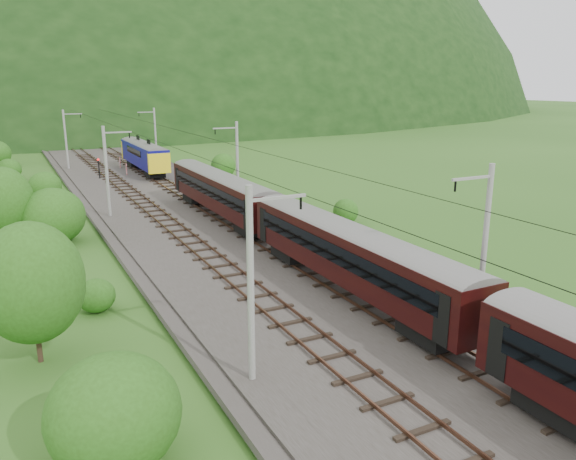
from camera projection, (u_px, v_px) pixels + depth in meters
name	position (u px, v px, depth m)	size (l,w,h in m)	color
ground	(377.00, 353.00, 25.69)	(600.00, 600.00, 0.00)	#2E5A1C
railbed	(280.00, 282.00, 34.26)	(14.00, 220.00, 0.30)	#38332D
track_left	(244.00, 285.00, 33.15)	(2.40, 220.00, 0.27)	brown
track_right	(314.00, 273.00, 35.25)	(2.40, 220.00, 0.27)	brown
catenary_left	(107.00, 170.00, 49.39)	(2.54, 192.28, 8.00)	gray
catenary_right	(237.00, 161.00, 54.77)	(2.54, 192.28, 8.00)	gray
overhead_wires	(280.00, 169.00, 32.47)	(4.83, 198.00, 0.03)	black
mountain_main	(32.00, 109.00, 249.52)	(504.00, 360.00, 244.00)	black
train	(497.00, 313.00, 22.05)	(2.68, 129.25, 4.64)	black
hazard_post_near	(127.00, 169.00, 72.37)	(0.16, 0.16, 1.46)	red
hazard_post_far	(120.00, 162.00, 78.29)	(0.16, 0.16, 1.50)	red
signal	(99.00, 167.00, 69.51)	(0.28, 0.28, 2.49)	black
vegetation_left	(20.00, 241.00, 34.00)	(14.02, 143.83, 6.94)	#285316
vegetation_right	(456.00, 246.00, 37.80)	(6.09, 92.97, 2.81)	#285316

